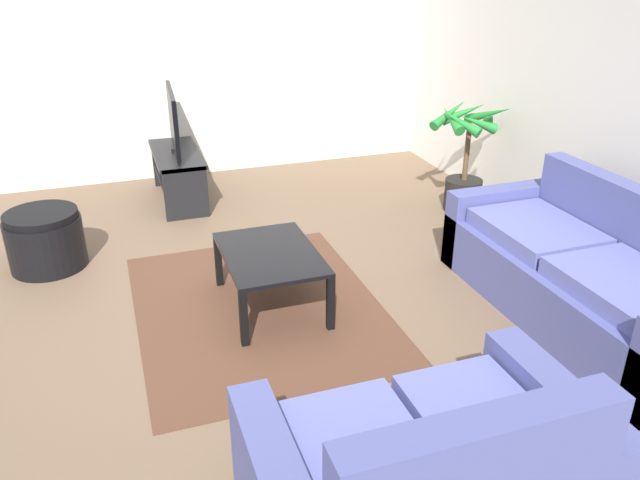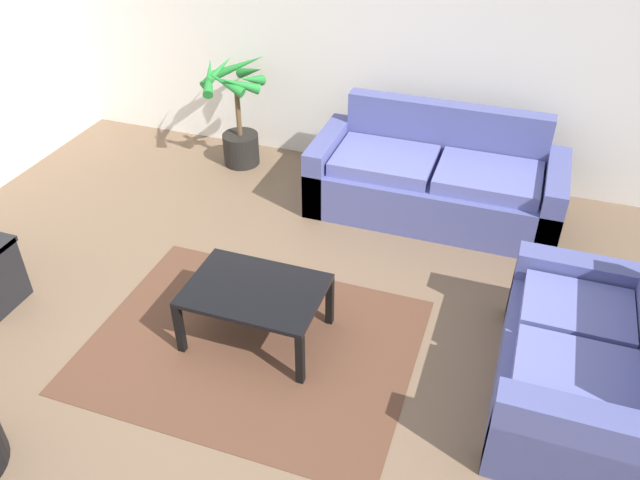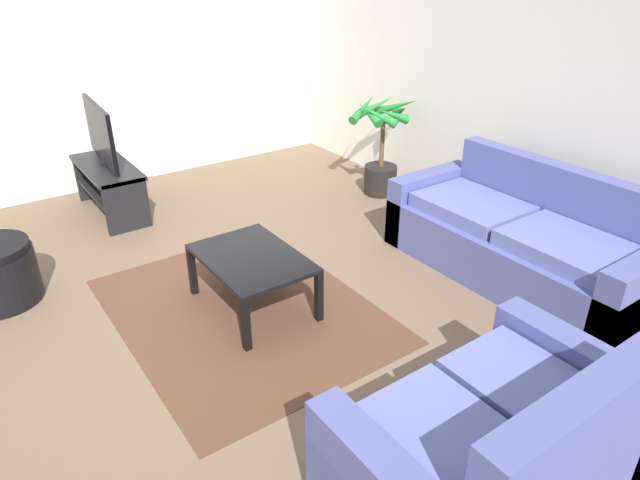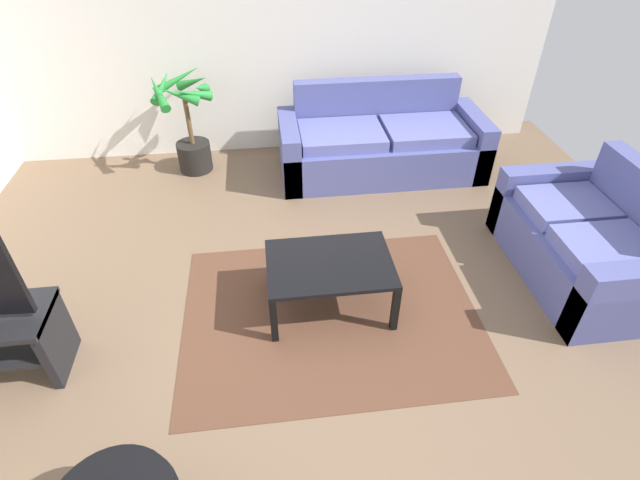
% 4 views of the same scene
% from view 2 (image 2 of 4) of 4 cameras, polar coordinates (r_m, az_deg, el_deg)
% --- Properties ---
extents(ground_plane, '(6.60, 6.60, 0.00)m').
position_cam_2_polar(ground_plane, '(4.44, -9.27, -10.30)').
color(ground_plane, brown).
extents(wall_back, '(6.00, 0.06, 2.70)m').
position_cam_2_polar(wall_back, '(6.16, 2.76, 18.47)').
color(wall_back, silver).
rests_on(wall_back, ground).
extents(couch_main, '(2.15, 0.90, 0.90)m').
position_cam_2_polar(couch_main, '(5.73, 10.23, 5.11)').
color(couch_main, '#4C518C').
rests_on(couch_main, ground).
extents(couch_loveseat, '(0.90, 1.48, 0.90)m').
position_cam_2_polar(couch_loveseat, '(4.23, 22.40, -10.40)').
color(couch_loveseat, '#4C518C').
rests_on(couch_loveseat, ground).
extents(coffee_table, '(0.91, 0.64, 0.43)m').
position_cam_2_polar(coffee_table, '(4.30, -5.82, -4.89)').
color(coffee_table, black).
rests_on(coffee_table, ground).
extents(area_rug, '(2.20, 1.70, 0.01)m').
position_cam_2_polar(area_rug, '(4.49, -6.06, -9.27)').
color(area_rug, '#513323').
rests_on(area_rug, ground).
extents(potted_palm, '(0.67, 0.72, 1.06)m').
position_cam_2_polar(potted_palm, '(6.42, -7.38, 10.68)').
color(potted_palm, black).
rests_on(potted_palm, ground).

